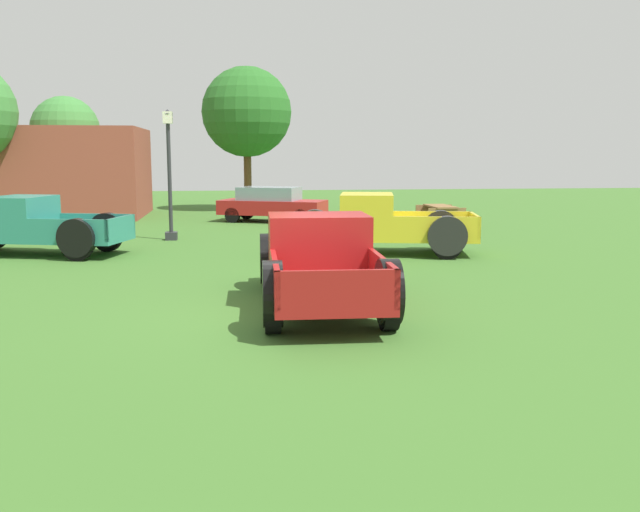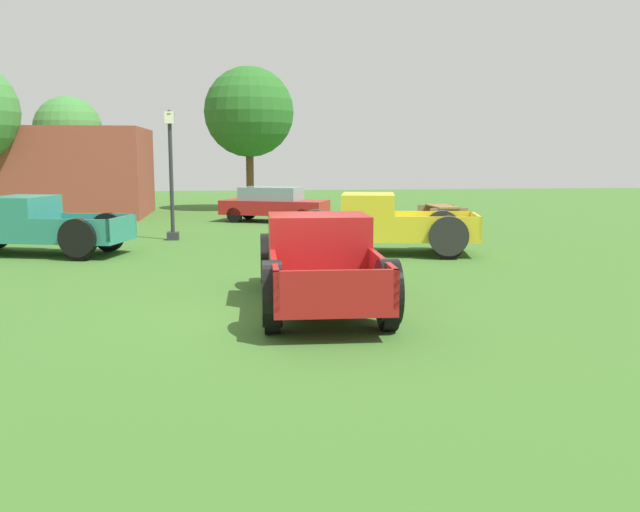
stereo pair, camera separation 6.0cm
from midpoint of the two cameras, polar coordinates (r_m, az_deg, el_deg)
The scene contains 11 objects.
ground_plane at distance 11.56m, azimuth -3.08°, elevation -4.83°, with size 80.00×80.00×0.00m, color #3D6B28.
pickup_truck_foreground at distance 12.33m, azimuth -0.31°, elevation -0.37°, with size 2.19×5.29×1.60m.
pickup_truck_behind_left at distance 18.48m, azimuth 3.60°, elevation 2.58°, with size 5.54×2.96×1.61m.
pickup_truck_behind_right at distance 19.94m, azimuth -23.75°, elevation 2.23°, with size 5.38×3.13×1.56m.
sedan_distant_a at distance 27.25m, azimuth -4.10°, elevation 4.37°, with size 4.45×3.15×1.38m.
lamp_post_near at distance 21.81m, azimuth -12.48°, elevation 6.81°, with size 0.36×0.36×4.01m.
picnic_table at distance 25.79m, azimuth 9.88°, elevation 3.52°, with size 1.50×1.81×0.78m.
trash_can at distance 24.61m, azimuth 4.73°, elevation 3.35°, with size 0.59×0.59×0.95m.
oak_tree_east at distance 33.14m, azimuth -6.16°, elevation 11.79°, with size 4.22×4.22×6.74m.
oak_tree_center at distance 32.65m, azimuth -20.45°, elevation 9.72°, with size 2.96×2.96×5.19m.
brick_pavilion at distance 31.68m, azimuth -20.84°, elevation 6.51°, with size 7.05×5.70×3.77m.
Camera 1 is at (-0.85, -11.22, 2.65)m, focal length 38.51 mm.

